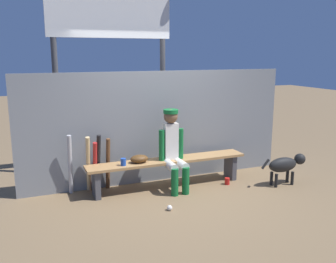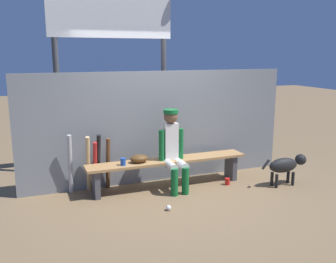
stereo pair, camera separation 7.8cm
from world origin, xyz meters
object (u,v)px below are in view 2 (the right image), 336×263
at_px(bat_wood_dark, 108,163).
at_px(scoreboard, 116,38).
at_px(bat_aluminum_red, 95,166).
at_px(cup_on_bench, 123,162).
at_px(baseball_glove, 139,159).
at_px(player_seated, 173,147).
at_px(bat_aluminum_black, 98,162).
at_px(bat_wood_natural, 88,164).
at_px(baseball, 169,208).
at_px(cup_on_ground, 227,181).
at_px(dog, 286,165).
at_px(bat_aluminum_silver, 70,164).
at_px(dugout_bench, 168,165).

xyz_separation_m(bat_wood_dark, scoreboard, (0.42, 1.03, 1.95)).
bearing_deg(bat_aluminum_red, cup_on_bench, -37.31).
bearing_deg(baseball_glove, player_seated, -11.41).
bearing_deg(bat_aluminum_black, player_seated, -17.57).
bearing_deg(bat_wood_natural, baseball_glove, -16.52).
height_order(baseball_glove, baseball, baseball_glove).
bearing_deg(cup_on_ground, dog, -21.67).
height_order(bat_wood_dark, cup_on_ground, bat_wood_dark).
height_order(baseball_glove, bat_aluminum_silver, bat_aluminum_silver).
distance_m(bat_aluminum_red, baseball, 1.39).
distance_m(bat_aluminum_red, dog, 3.04).
bearing_deg(bat_wood_dark, baseball, -62.86).
height_order(bat_aluminum_red, bat_wood_natural, bat_wood_natural).
distance_m(player_seated, scoreboard, 2.26).
bearing_deg(bat_wood_dark, cup_on_bench, -64.55).
xyz_separation_m(bat_aluminum_silver, cup_on_ground, (2.42, -0.53, -0.41)).
distance_m(baseball_glove, bat_wood_dark, 0.52).
bearing_deg(dog, bat_aluminum_black, 163.55).
xyz_separation_m(baseball_glove, cup_on_bench, (-0.27, -0.06, -0.01)).
distance_m(cup_on_bench, dog, 2.62).
xyz_separation_m(bat_wood_dark, baseball, (0.58, -1.13, -0.37)).
bearing_deg(bat_wood_dark, dog, -17.99).
bearing_deg(bat_wood_natural, cup_on_ground, -12.45).
height_order(player_seated, bat_aluminum_red, player_seated).
bearing_deg(bat_aluminum_silver, player_seated, -13.79).
bearing_deg(baseball, bat_aluminum_black, 123.92).
xyz_separation_m(bat_wood_dark, bat_aluminum_silver, (-0.58, -0.01, 0.05)).
height_order(dugout_bench, bat_aluminum_black, bat_aluminum_black).
bearing_deg(dugout_bench, bat_aluminum_silver, 169.70).
distance_m(bat_aluminum_red, cup_on_bench, 0.48).
distance_m(baseball_glove, bat_aluminum_red, 0.69).
distance_m(player_seated, baseball_glove, 0.56).
xyz_separation_m(scoreboard, dog, (2.29, -1.91, -2.02)).
height_order(cup_on_ground, scoreboard, scoreboard).
bearing_deg(baseball, dugout_bench, 69.34).
distance_m(bat_wood_dark, scoreboard, 2.24).
relative_size(dugout_bench, scoreboard, 0.78).
relative_size(player_seated, bat_aluminum_silver, 1.36).
xyz_separation_m(dugout_bench, scoreboard, (-0.48, 1.31, 2.00)).
distance_m(bat_wood_dark, bat_wood_natural, 0.32).
xyz_separation_m(cup_on_bench, scoreboard, (0.27, 1.37, 1.84)).
bearing_deg(baseball_glove, bat_aluminum_red, 160.38).
relative_size(baseball, cup_on_ground, 0.67).
xyz_separation_m(bat_wood_natural, baseball, (0.89, -1.07, -0.41)).
relative_size(bat_aluminum_black, cup_on_bench, 8.27).
height_order(dugout_bench, baseball, dugout_bench).
bearing_deg(cup_on_bench, baseball_glove, 11.82).
distance_m(baseball, dog, 2.17).
bearing_deg(bat_aluminum_red, dog, -15.85).
bearing_deg(dog, dugout_bench, 161.60).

